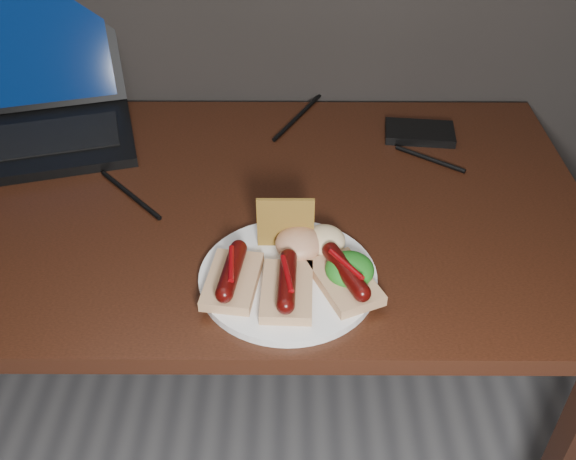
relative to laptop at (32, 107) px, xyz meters
The scene contains 12 objects.
desk 0.40m from the laptop, 36.43° to the right, with size 1.40×0.70×0.75m.
laptop is the anchor object (origin of this frame).
hard_drive 0.75m from the laptop, ahead, with size 0.13×0.08×0.02m, color black.
desk_cables 0.32m from the laptop, 13.82° to the right, with size 1.00×0.45×0.01m.
plate 0.65m from the laptop, 40.62° to the right, with size 0.26×0.26×0.01m, color white.
bread_sausage_left 0.61m from the laptop, 47.04° to the right, with size 0.09×0.12×0.04m.
bread_sausage_center 0.68m from the laptop, 43.43° to the right, with size 0.07×0.12×0.04m.
bread_sausage_right 0.73m from the laptop, 37.94° to the right, with size 0.11×0.13×0.04m.
crispbread 0.61m from the laptop, 36.06° to the right, with size 0.09×0.01×0.09m, color #AA7E2E.
salad_greens 0.73m from the laptop, 36.77° to the right, with size 0.07×0.07×0.04m, color #165410.
salsa_mound 0.64m from the laptop, 36.47° to the right, with size 0.07×0.07×0.04m, color maroon.
coleslaw_mound 0.66m from the laptop, 33.88° to the right, with size 0.06×0.06×0.04m, color #EDE6CD.
Camera 1 is at (0.20, 0.50, 1.39)m, focal length 40.00 mm.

